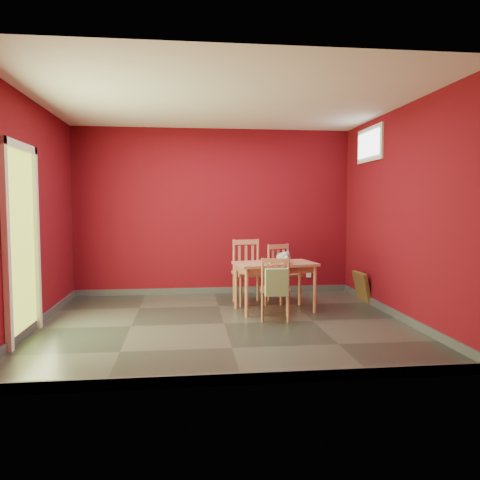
{
  "coord_description": "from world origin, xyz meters",
  "views": [
    {
      "loc": [
        -0.46,
        -5.67,
        1.46
      ],
      "look_at": [
        0.25,
        0.45,
        1.0
      ],
      "focal_mm": 35.0,
      "sensor_mm": 36.0,
      "label": 1
    }
  ],
  "objects": [
    {
      "name": "chair_near",
      "position": [
        0.66,
        0.12,
        0.41
      ],
      "size": [
        0.44,
        0.44,
        0.8
      ],
      "color": "#AF6B52",
      "rests_on": "ground"
    },
    {
      "name": "picture_frame",
      "position": [
        2.19,
        1.09,
        0.22
      ],
      "size": [
        0.16,
        0.45,
        0.45
      ],
      "color": "brown",
      "rests_on": "ground"
    },
    {
      "name": "chair_far_left",
      "position": [
        0.47,
        1.18,
        0.48
      ],
      "size": [
        0.51,
        0.51,
        0.94
      ],
      "color": "#AF6B52",
      "rests_on": "ground"
    },
    {
      "name": "ground",
      "position": [
        0.0,
        0.0,
        0.0
      ],
      "size": [
        4.5,
        4.5,
        0.0
      ],
      "primitive_type": "plane",
      "color": "#2D342D",
      "rests_on": "ground"
    },
    {
      "name": "tote_bag",
      "position": [
        0.64,
        -0.08,
        0.52
      ],
      "size": [
        0.28,
        0.18,
        0.4
      ],
      "color": "#87AD6E",
      "rests_on": "chair_near"
    },
    {
      "name": "cat",
      "position": [
        0.86,
        0.59,
        0.77
      ],
      "size": [
        0.24,
        0.41,
        0.2
      ],
      "primitive_type": null,
      "rotation": [
        0.0,
        0.0,
        -0.1
      ],
      "color": "slate",
      "rests_on": "table_runner"
    },
    {
      "name": "window",
      "position": [
        2.23,
        1.0,
        2.35
      ],
      "size": [
        0.05,
        0.9,
        0.5
      ],
      "color": "white",
      "rests_on": "room_shell"
    },
    {
      "name": "outlet_plate",
      "position": [
        1.6,
        1.99,
        0.3
      ],
      "size": [
        0.08,
        0.02,
        0.12
      ],
      "primitive_type": "cube",
      "color": "silver",
      "rests_on": "room_shell"
    },
    {
      "name": "table_runner",
      "position": [
        0.76,
        0.53,
        0.63
      ],
      "size": [
        0.38,
        0.64,
        0.3
      ],
      "color": "#AF4832",
      "rests_on": "dining_table"
    },
    {
      "name": "dining_table",
      "position": [
        0.76,
        0.63,
        0.59
      ],
      "size": [
        1.16,
        0.79,
        0.67
      ],
      "color": "#AF6B52",
      "rests_on": "ground"
    },
    {
      "name": "chair_far_right",
      "position": [
        1.0,
        1.24,
        0.44
      ],
      "size": [
        0.52,
        0.52,
        0.86
      ],
      "color": "#AF6B52",
      "rests_on": "ground"
    },
    {
      "name": "room_shell",
      "position": [
        0.0,
        0.0,
        0.05
      ],
      "size": [
        4.5,
        4.5,
        4.5
      ],
      "color": "#620A13",
      "rests_on": "ground"
    },
    {
      "name": "doorway",
      "position": [
        -2.23,
        -0.4,
        1.12
      ],
      "size": [
        0.06,
        1.01,
        2.13
      ],
      "color": "#B7D838",
      "rests_on": "ground"
    }
  ]
}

